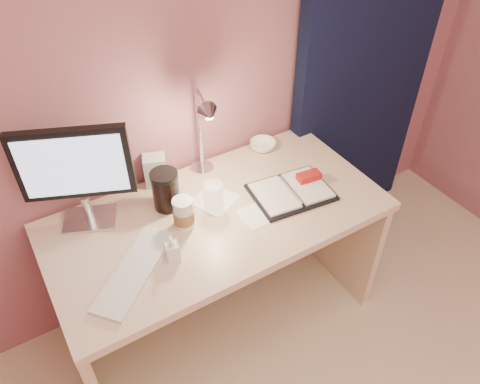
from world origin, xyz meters
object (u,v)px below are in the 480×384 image
monitor (76,169)px  clear_cup (214,198)px  keyboard (135,270)px  dark_jar (166,192)px  coffee_cup (184,214)px  lotion_bottle (172,248)px  bowl (263,145)px  desk_lamp (217,129)px  desk (211,240)px  product_box (155,170)px  planner (293,190)px

monitor → clear_cup: (0.46, -0.21, -0.20)m
keyboard → dark_jar: bearing=5.9°
coffee_cup → lotion_bottle: coffee_cup is taller
monitor → keyboard: 0.44m
bowl → keyboard: bearing=-154.0°
clear_cup → bowl: 0.50m
lotion_bottle → desk_lamp: 0.53m
desk → product_box: (-0.13, 0.24, 0.30)m
monitor → desk_lamp: (0.57, -0.05, 0.01)m
product_box → planner: bearing=-16.9°
clear_cup → monitor: bearing=155.0°
planner → desk_lamp: 0.42m
planner → desk_lamp: desk_lamp is taller
dark_jar → desk_lamp: bearing=7.0°
coffee_cup → dark_jar: 0.14m
clear_cup → product_box: bearing=113.8°
bowl → lotion_bottle: bearing=-148.5°
planner → lotion_bottle: lotion_bottle is taller
keyboard → lotion_bottle: bearing=-45.4°
planner → product_box: bearing=149.4°
dark_jar → bowl: bearing=13.4°
monitor → coffee_cup: 0.44m
coffee_cup → product_box: size_ratio=0.94×
coffee_cup → desk_lamp: (0.26, 0.18, 0.21)m
dark_jar → monitor: bearing=164.9°
clear_cup → lotion_bottle: clear_cup is taller
clear_cup → lotion_bottle: (-0.26, -0.15, -0.02)m
coffee_cup → clear_cup: 0.14m
bowl → product_box: product_box is taller
bowl → dark_jar: 0.59m
desk → coffee_cup: (-0.15, -0.07, 0.29)m
planner → keyboard: bearing=-168.6°
desk_lamp → dark_jar: bearing=-159.9°
coffee_cup → desk_lamp: 0.38m
clear_cup → keyboard: bearing=-161.7°
keyboard → clear_cup: size_ratio=2.96×
bowl → dark_jar: size_ratio=0.81×
monitor → coffee_cup: bearing=-12.8°
monitor → planner: monitor is taller
monitor → keyboard: (0.05, -0.35, -0.26)m
monitor → bowl: (0.87, 0.05, -0.25)m
coffee_cup → desk_lamp: desk_lamp is taller
planner → bowl: (0.07, 0.34, 0.01)m
planner → clear_cup: (-0.35, 0.07, 0.06)m
planner → coffee_cup: size_ratio=2.69×
desk_lamp → monitor: bearing=-171.8°
bowl → lotion_bottle: 0.79m
monitor → coffee_cup: size_ratio=3.30×
coffee_cup → bowl: 0.63m
desk_lamp → lotion_bottle: bearing=-127.0°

